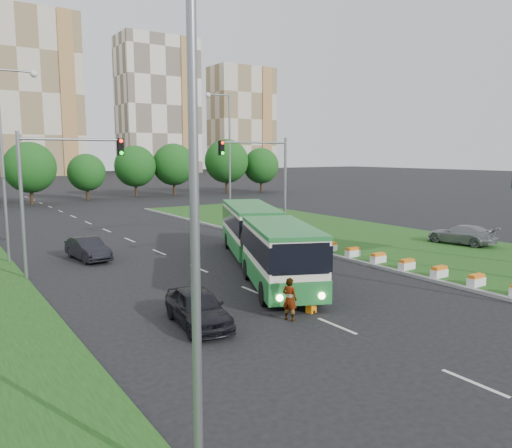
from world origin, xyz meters
TOP-DOWN VIEW (x-y plane):
  - ground at (0.00, 0.00)m, footprint 360.00×360.00m
  - grass_median at (13.00, 8.00)m, footprint 14.00×60.00m
  - median_kerb at (6.05, 8.00)m, footprint 0.30×60.00m
  - lane_markings at (-3.00, 20.00)m, footprint 0.20×100.00m
  - flower_planters at (6.70, 0.80)m, footprint 1.10×18.10m
  - traffic_mast_median at (4.78, 10.00)m, footprint 5.76×0.32m
  - traffic_mast_left at (-10.38, 9.00)m, footprint 5.76×0.32m
  - street_lamps at (-3.00, 10.00)m, footprint 36.00×60.00m
  - tree_line at (10.00, 55.00)m, footprint 120.00×8.00m
  - apartment_tower_ceast at (15.00, 150.00)m, footprint 25.00×15.00m
  - apartment_tower_east at (55.00, 150.00)m, footprint 27.00×15.00m
  - midrise_east at (90.00, 150.00)m, footprint 24.00×14.00m
  - articulated_bus at (-0.15, 4.06)m, footprint 2.77×17.80m
  - car_left_near at (-7.57, -2.87)m, footprint 2.34×4.58m
  - car_left_far at (-7.79, 12.26)m, footprint 2.01×4.54m
  - car_median at (16.74, 1.89)m, footprint 2.81×5.22m
  - pedestrian at (-4.16, -4.41)m, footprint 0.65×0.77m
  - shopping_trolley at (-2.77, -4.13)m, footprint 0.38×0.40m

SIDE VIEW (x-z plane):
  - ground at x=0.00m, z-range 0.00..0.00m
  - lane_markings at x=-3.00m, z-range -0.01..0.01m
  - grass_median at x=13.00m, z-range 0.00..0.15m
  - median_kerb at x=6.05m, z-range 0.00..0.18m
  - shopping_trolley at x=-2.77m, z-range 0.00..0.64m
  - flower_planters at x=6.70m, z-range 0.15..0.75m
  - car_left_far at x=-7.79m, z-range 0.00..1.45m
  - car_left_near at x=-7.57m, z-range 0.00..1.49m
  - car_median at x=16.74m, z-range 0.15..1.59m
  - pedestrian at x=-4.16m, z-range 0.00..1.80m
  - articulated_bus at x=-0.15m, z-range 0.33..3.26m
  - tree_line at x=10.00m, z-range 0.00..9.00m
  - traffic_mast_median at x=4.78m, z-range 1.35..9.35m
  - traffic_mast_left at x=-10.38m, z-range 1.35..9.35m
  - street_lamps at x=-3.00m, z-range 0.00..12.00m
  - midrise_east at x=90.00m, z-range 0.00..40.00m
  - apartment_tower_east at x=55.00m, z-range 0.00..47.00m
  - apartment_tower_ceast at x=15.00m, z-range 0.00..50.00m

